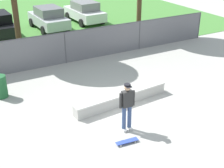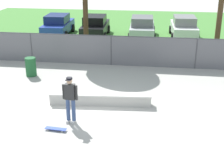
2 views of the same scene
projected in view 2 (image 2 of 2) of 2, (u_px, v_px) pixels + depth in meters
ground_plane at (90, 111)px, 13.59m from camera, size 80.00×80.00×0.00m
grass_strip at (128, 29)px, 28.79m from camera, size 31.23×20.00×0.02m
concrete_ledge at (100, 99)px, 14.12m from camera, size 4.39×0.81×0.50m
skateboarder at (70, 98)px, 12.30m from camera, size 0.60×0.32×1.84m
skateboard at (56, 129)px, 12.05m from camera, size 0.81×0.27×0.09m
chainlink_fence at (111, 49)px, 18.95m from camera, size 19.30×0.07×1.76m
car_blue at (58, 25)px, 26.11m from camera, size 2.14×4.26×1.66m
car_black at (95, 26)px, 25.69m from camera, size 2.14×4.26×1.66m
car_silver at (142, 27)px, 25.27m from camera, size 2.14×4.26×1.66m
car_white at (184, 27)px, 25.43m from camera, size 2.14×4.26×1.66m
trash_bin at (31, 67)px, 17.40m from camera, size 0.56×0.56×0.99m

